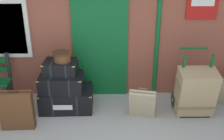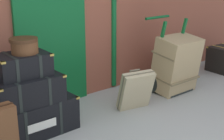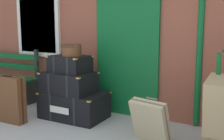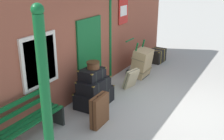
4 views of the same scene
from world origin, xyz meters
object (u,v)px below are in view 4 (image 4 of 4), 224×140
object	(u,v)px
steamer_trunk_middle	(94,85)
steamer_trunk_top	(92,74)
large_brown_trunk	(142,63)
steamer_trunk_base	(94,97)
porters_trolley	(137,68)
suitcase_charcoal	(131,79)
corner_trunk	(157,56)
suitcase_cream	(139,61)
lamp_post	(49,137)
round_hatbox	(93,64)
platform_bench	(29,120)
suitcase_oxblood	(100,110)

from	to	relation	value
steamer_trunk_middle	steamer_trunk_top	xyz separation A→B (m)	(-0.00, 0.04, 0.29)
large_brown_trunk	steamer_trunk_middle	bearing A→B (deg)	175.43
steamer_trunk_base	porters_trolley	bearing A→B (deg)	-1.45
steamer_trunk_base	suitcase_charcoal	xyz separation A→B (m)	(1.44, -0.34, 0.08)
suitcase_charcoal	corner_trunk	world-z (taller)	suitcase_charcoal
steamer_trunk_top	corner_trunk	distance (m)	4.27
steamer_trunk_base	suitcase_cream	xyz separation A→B (m)	(3.11, 0.16, 0.07)
lamp_post	round_hatbox	xyz separation A→B (m)	(2.91, 1.19, -0.01)
platform_bench	steamer_trunk_middle	size ratio (longest dim) A/B	1.95
steamer_trunk_top	suitcase_cream	xyz separation A→B (m)	(3.18, 0.16, -0.59)
steamer_trunk_middle	steamer_trunk_top	bearing A→B (deg)	91.57
round_hatbox	large_brown_trunk	size ratio (longest dim) A/B	0.35
porters_trolley	suitcase_oxblood	bearing A→B (deg)	-169.68
steamer_trunk_top	large_brown_trunk	xyz separation A→B (m)	(2.50, -0.24, -0.40)
suitcase_charcoal	suitcase_oxblood	size ratio (longest dim) A/B	0.79
suitcase_oxblood	lamp_post	bearing A→B (deg)	-165.60
steamer_trunk_base	steamer_trunk_middle	distance (m)	0.38
platform_bench	steamer_trunk_top	distance (m)	1.96
steamer_trunk_middle	porters_trolley	bearing A→B (deg)	-0.55
lamp_post	suitcase_oxblood	world-z (taller)	lamp_post
platform_bench	round_hatbox	world-z (taller)	round_hatbox
lamp_post	suitcase_oxblood	distance (m)	2.37
suitcase_cream	suitcase_charcoal	size ratio (longest dim) A/B	1.16
suitcase_charcoal	steamer_trunk_middle	bearing A→B (deg)	168.68
platform_bench	porters_trolley	world-z (taller)	porters_trolley
lamp_post	suitcase_oxblood	xyz separation A→B (m)	(2.17, 0.56, -0.76)
steamer_trunk_middle	corner_trunk	distance (m)	4.23
round_hatbox	suitcase_oxblood	distance (m)	1.23
steamer_trunk_base	steamer_trunk_middle	world-z (taller)	steamer_trunk_middle
round_hatbox	suitcase_cream	xyz separation A→B (m)	(3.14, 0.17, -0.83)
steamer_trunk_middle	round_hatbox	world-z (taller)	round_hatbox
steamer_trunk_base	suitcase_charcoal	bearing A→B (deg)	-13.26
corner_trunk	suitcase_oxblood	bearing A→B (deg)	-173.65
round_hatbox	corner_trunk	xyz separation A→B (m)	(4.17, -0.09, -0.86)
steamer_trunk_base	steamer_trunk_top	xyz separation A→B (m)	(-0.07, -0.00, 0.66)
steamer_trunk_top	corner_trunk	xyz separation A→B (m)	(4.22, -0.10, -0.63)
steamer_trunk_base	round_hatbox	bearing A→B (deg)	-158.60
lamp_post	suitcase_cream	xyz separation A→B (m)	(6.05, 1.36, -0.83)
steamer_trunk_middle	suitcase_charcoal	bearing A→B (deg)	-11.32
porters_trolley	suitcase_cream	size ratio (longest dim) A/B	1.75
steamer_trunk_middle	suitcase_charcoal	distance (m)	1.57
porters_trolley	steamer_trunk_top	bearing A→B (deg)	178.59
porters_trolley	corner_trunk	bearing A→B (deg)	-1.18
lamp_post	steamer_trunk_middle	bearing A→B (deg)	22.07
lamp_post	large_brown_trunk	xyz separation A→B (m)	(5.37, 0.96, -0.64)
platform_bench	suitcase_charcoal	world-z (taller)	platform_bench
steamer_trunk_top	round_hatbox	size ratio (longest dim) A/B	1.96
steamer_trunk_base	suitcase_charcoal	size ratio (longest dim) A/B	1.73
lamp_post	steamer_trunk_base	xyz separation A→B (m)	(2.94, 1.20, -0.90)
steamer_trunk_middle	suitcase_charcoal	xyz separation A→B (m)	(1.51, -0.30, -0.29)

